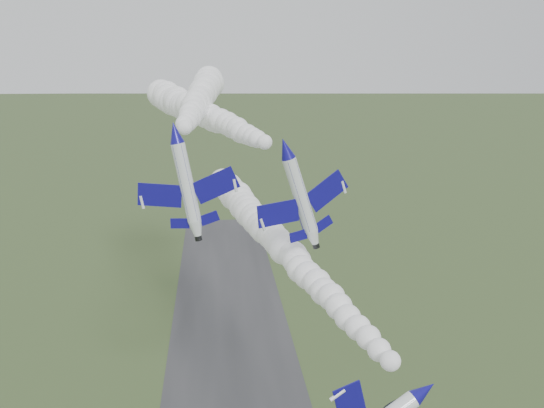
# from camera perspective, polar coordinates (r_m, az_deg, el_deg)

# --- Properties ---
(jet_lead) EXTENTS (5.13, 11.75, 8.63)m
(jet_lead) POSITION_cam_1_polar(r_m,az_deg,el_deg) (50.08, 14.21, -16.73)
(jet_lead) COLOR white
(smoke_trail_jet_lead) EXTENTS (20.41, 65.27, 5.07)m
(smoke_trail_jet_lead) POSITION_cam_1_polar(r_m,az_deg,el_deg) (79.26, 0.55, -3.57)
(smoke_trail_jet_lead) COLOR white
(jet_pair_left) EXTENTS (11.28, 13.63, 3.76)m
(jet_pair_left) POSITION_cam_1_polar(r_m,az_deg,el_deg) (66.88, -9.12, 6.67)
(jet_pair_left) COLOR white
(smoke_trail_jet_pair_left) EXTENTS (11.93, 57.99, 5.57)m
(smoke_trail_jet_pair_left) POSITION_cam_1_polar(r_m,az_deg,el_deg) (98.57, -6.74, 9.91)
(smoke_trail_jet_pair_left) COLOR white
(jet_pair_right) EXTENTS (11.01, 13.47, 4.48)m
(jet_pair_right) POSITION_cam_1_polar(r_m,az_deg,el_deg) (66.10, 1.32, 5.28)
(jet_pair_right) COLOR white
(smoke_trail_jet_pair_right) EXTENTS (24.51, 63.24, 5.80)m
(smoke_trail_jet_pair_right) POSITION_cam_1_polar(r_m,az_deg,el_deg) (99.32, -6.74, 8.57)
(smoke_trail_jet_pair_right) COLOR white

